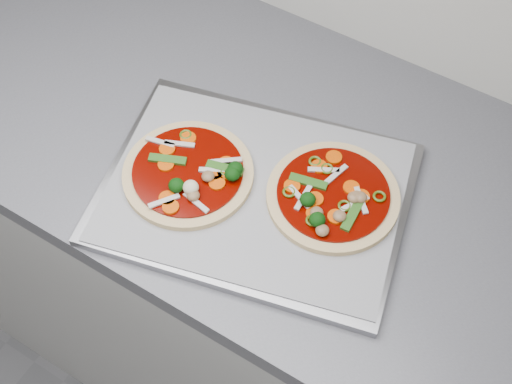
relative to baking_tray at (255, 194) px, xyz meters
The scene contains 6 objects.
base_cabinet 0.73m from the baking_tray, behind, with size 3.60×0.60×0.86m, color silver.
countertop 0.55m from the baking_tray, behind, with size 3.60×0.60×0.04m, color slate.
baking_tray is the anchor object (origin of this frame).
parchment 0.01m from the baking_tray, ahead, with size 0.44×0.32×0.00m, color #999A9F.
pizza_left 0.10m from the baking_tray, 162.36° to the right, with size 0.22×0.22×0.03m.
pizza_right 0.12m from the baking_tray, 23.03° to the left, with size 0.20×0.20×0.03m.
Camera 1 is at (0.86, 0.70, 1.80)m, focal length 50.00 mm.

